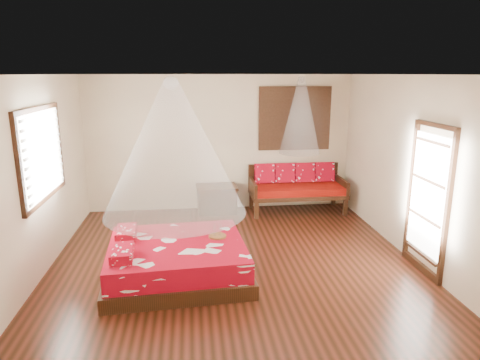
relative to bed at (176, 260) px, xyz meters
name	(u,v)px	position (x,y,z in m)	size (l,w,h in m)	color
room	(233,173)	(0.85, 0.40, 1.15)	(5.54, 5.54, 2.84)	black
bed	(176,260)	(0.00, 0.00, 0.00)	(2.08, 1.91, 0.63)	black
daybed	(296,186)	(2.42, 2.79, 0.27)	(1.95, 0.87, 0.98)	black
storage_chest	(217,199)	(0.75, 2.85, 0.03)	(0.85, 0.64, 0.56)	black
shutter_panel	(295,118)	(2.42, 3.12, 1.65)	(1.52, 0.06, 1.32)	black
window_left	(42,154)	(-1.86, 0.60, 1.45)	(0.10, 1.74, 1.34)	black
glazed_door	(428,200)	(3.57, -0.20, 0.82)	(0.08, 1.02, 2.16)	black
wine_tray	(217,233)	(0.60, 0.17, 0.30)	(0.26, 0.26, 0.21)	brown
mosquito_net_main	(173,148)	(0.02, 0.00, 1.60)	(1.94, 1.94, 1.80)	white
mosquito_net_daybed	(300,116)	(2.42, 2.65, 1.75)	(0.81, 0.81, 1.50)	white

